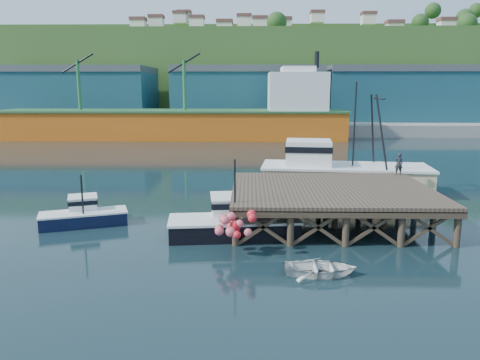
{
  "coord_description": "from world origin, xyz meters",
  "views": [
    {
      "loc": [
        0.53,
        -27.95,
        8.04
      ],
      "look_at": [
        -0.11,
        2.0,
        2.17
      ],
      "focal_mm": 35.0,
      "sensor_mm": 36.0,
      "label": 1
    }
  ],
  "objects_px": {
    "boat_navy": "(84,214)",
    "dinghy": "(320,268)",
    "trawler": "(341,171)",
    "boat_black": "(234,221)",
    "dockworker": "(399,164)"
  },
  "relations": [
    {
      "from": "trawler",
      "to": "dinghy",
      "type": "bearing_deg",
      "value": -97.35
    },
    {
      "from": "boat_navy",
      "to": "trawler",
      "type": "relative_size",
      "value": 0.41
    },
    {
      "from": "boat_black",
      "to": "dockworker",
      "type": "xyz_separation_m",
      "value": [
        11.26,
        7.3,
        2.07
      ]
    },
    {
      "from": "boat_navy",
      "to": "trawler",
      "type": "distance_m",
      "value": 19.34
    },
    {
      "from": "boat_navy",
      "to": "dockworker",
      "type": "relative_size",
      "value": 3.52
    },
    {
      "from": "boat_navy",
      "to": "dinghy",
      "type": "distance_m",
      "value": 15.11
    },
    {
      "from": "boat_black",
      "to": "trawler",
      "type": "distance_m",
      "value": 13.52
    },
    {
      "from": "trawler",
      "to": "dinghy",
      "type": "xyz_separation_m",
      "value": [
        -4.01,
        -16.51,
        -1.43
      ]
    },
    {
      "from": "boat_navy",
      "to": "dockworker",
      "type": "distance_m",
      "value": 21.18
    },
    {
      "from": "trawler",
      "to": "dockworker",
      "type": "relative_size",
      "value": 8.68
    },
    {
      "from": "boat_navy",
      "to": "dinghy",
      "type": "bearing_deg",
      "value": -49.66
    },
    {
      "from": "boat_black",
      "to": "dinghy",
      "type": "bearing_deg",
      "value": -61.03
    },
    {
      "from": "boat_black",
      "to": "boat_navy",
      "type": "bearing_deg",
      "value": 162.04
    },
    {
      "from": "boat_navy",
      "to": "boat_black",
      "type": "xyz_separation_m",
      "value": [
        9.09,
        -1.89,
        0.18
      ]
    },
    {
      "from": "boat_black",
      "to": "dinghy",
      "type": "relative_size",
      "value": 2.33
    }
  ]
}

